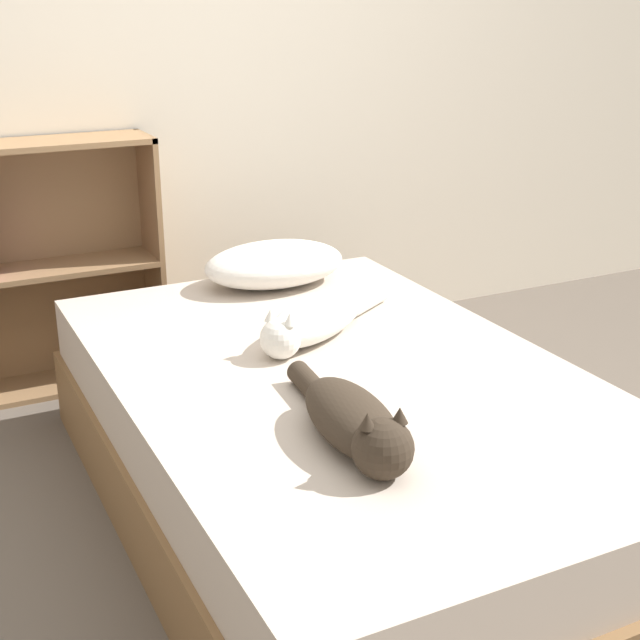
{
  "coord_description": "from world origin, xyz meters",
  "views": [
    {
      "loc": [
        -1.03,
        -1.94,
        1.41
      ],
      "look_at": [
        0.0,
        0.15,
        0.54
      ],
      "focal_mm": 50.0,
      "sensor_mm": 36.0,
      "label": 1
    }
  ],
  "objects_px": {
    "cat_dark": "(355,422)",
    "cat_light": "(315,319)",
    "bed": "(343,446)",
    "pillow": "(275,264)",
    "bookshelf": "(42,263)"
  },
  "relations": [
    {
      "from": "cat_dark",
      "to": "cat_light",
      "type": "bearing_deg",
      "value": 166.81
    },
    {
      "from": "bed",
      "to": "pillow",
      "type": "relative_size",
      "value": 3.88
    },
    {
      "from": "bed",
      "to": "cat_light",
      "type": "xyz_separation_m",
      "value": [
        0.04,
        0.25,
        0.29
      ]
    },
    {
      "from": "cat_dark",
      "to": "pillow",
      "type": "bearing_deg",
      "value": 170.08
    },
    {
      "from": "cat_dark",
      "to": "bookshelf",
      "type": "distance_m",
      "value": 1.73
    },
    {
      "from": "cat_light",
      "to": "pillow",
      "type": "bearing_deg",
      "value": -132.1
    },
    {
      "from": "cat_light",
      "to": "bed",
      "type": "bearing_deg",
      "value": 50.61
    },
    {
      "from": "bed",
      "to": "bookshelf",
      "type": "xyz_separation_m",
      "value": [
        -0.56,
        1.3,
        0.25
      ]
    },
    {
      "from": "pillow",
      "to": "cat_light",
      "type": "relative_size",
      "value": 0.86
    },
    {
      "from": "cat_light",
      "to": "bookshelf",
      "type": "bearing_deg",
      "value": -91.51
    },
    {
      "from": "pillow",
      "to": "cat_dark",
      "type": "distance_m",
      "value": 1.2
    },
    {
      "from": "bed",
      "to": "cat_light",
      "type": "bearing_deg",
      "value": 81.84
    },
    {
      "from": "pillow",
      "to": "bookshelf",
      "type": "xyz_separation_m",
      "value": [
        -0.7,
        0.52,
        -0.04
      ]
    },
    {
      "from": "bookshelf",
      "to": "pillow",
      "type": "bearing_deg",
      "value": -36.79
    },
    {
      "from": "pillow",
      "to": "bookshelf",
      "type": "bearing_deg",
      "value": 143.21
    }
  ]
}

